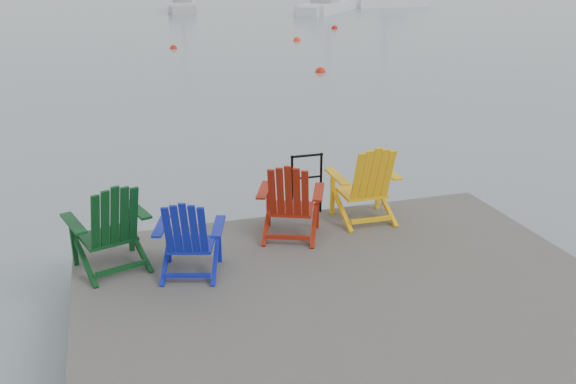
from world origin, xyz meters
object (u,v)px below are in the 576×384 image
object	(u,v)px
buoy_d	(334,29)
chair_blue	(189,236)
sailboat_mid	(327,8)
chair_green	(110,226)
sailboat_near	(183,7)
buoy_a	(320,72)
sailboat_far	(390,3)
buoy_b	(174,49)
chair_red	(290,200)
handrail	(307,178)
buoy_c	(297,41)
chair_yellow	(366,182)

from	to	relation	value
buoy_d	chair_blue	bearing A→B (deg)	-114.05
sailboat_mid	buoy_d	distance (m)	13.83
chair_green	chair_blue	size ratio (longest dim) A/B	1.13
sailboat_near	buoy_a	size ratio (longest dim) A/B	30.07
chair_blue	sailboat_mid	world-z (taller)	sailboat_mid
sailboat_far	buoy_b	distance (m)	33.01
chair_blue	sailboat_near	bearing A→B (deg)	98.95
chair_red	sailboat_near	distance (m)	48.10
chair_blue	buoy_a	bearing A→B (deg)	81.68
sailboat_near	chair_green	bearing A→B (deg)	-90.08
sailboat_near	buoy_a	xyz separation A→B (m)	(0.69, -32.87, -0.36)
handrail	sailboat_mid	xyz separation A→B (m)	(16.18, 42.40, -0.69)
chair_red	buoy_a	size ratio (longest dim) A/B	2.73
chair_green	chair_red	distance (m)	2.29
buoy_c	buoy_d	size ratio (longest dim) A/B	0.98
chair_blue	sailboat_mid	bearing A→B (deg)	84.26
buoy_a	sailboat_far	bearing A→B (deg)	60.01
handrail	chair_red	bearing A→B (deg)	-122.97
chair_blue	sailboat_near	size ratio (longest dim) A/B	0.08
chair_red	buoy_b	size ratio (longest dim) A/B	3.04
handrail	buoy_a	size ratio (longest dim) A/B	2.29
chair_red	sailboat_mid	size ratio (longest dim) A/B	0.08
sailboat_mid	sailboat_far	xyz separation A→B (m)	(7.75, 3.95, 0.00)
handrail	chair_red	world-z (taller)	chair_red
chair_yellow	sailboat_near	xyz separation A→B (m)	(3.99, 47.59, -0.72)
buoy_a	chair_yellow	bearing A→B (deg)	-107.61
chair_red	sailboat_far	distance (m)	53.03
chair_red	buoy_c	size ratio (longest dim) A/B	2.66
chair_blue	handrail	bearing A→B (deg)	52.59
chair_blue	chair_yellow	distance (m)	2.75
sailboat_mid	buoy_d	xyz separation A→B (m)	(-4.39, -13.11, -0.35)
chair_blue	chair_yellow	size ratio (longest dim) A/B	0.87
chair_red	sailboat_near	world-z (taller)	sailboat_near
chair_blue	chair_yellow	world-z (taller)	chair_yellow
handrail	chair_yellow	xyz separation A→B (m)	(0.71, -0.50, 0.03)
sailboat_mid	chair_blue	bearing A→B (deg)	-74.51
sailboat_mid	chair_green	bearing A→B (deg)	-75.65
chair_blue	buoy_b	bearing A→B (deg)	100.18
chair_yellow	chair_green	bearing A→B (deg)	-170.88
sailboat_mid	sailboat_near	bearing A→B (deg)	-164.27
chair_yellow	buoy_c	bearing A→B (deg)	75.68
sailboat_near	chair_red	bearing A→B (deg)	-87.44
sailboat_mid	buoy_a	xyz separation A→B (m)	(-10.80, -28.18, -0.35)
chair_blue	sailboat_near	distance (m)	48.91
chair_yellow	buoy_a	world-z (taller)	chair_yellow
sailboat_mid	buoy_d	world-z (taller)	sailboat_mid
chair_blue	sailboat_mid	xyz separation A→B (m)	(18.08, 43.77, -0.64)
handrail	buoy_d	xyz separation A→B (m)	(11.79, 29.29, -1.04)
buoy_c	buoy_d	xyz separation A→B (m)	(4.22, 5.36, 0.00)
chair_green	chair_yellow	distance (m)	3.49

